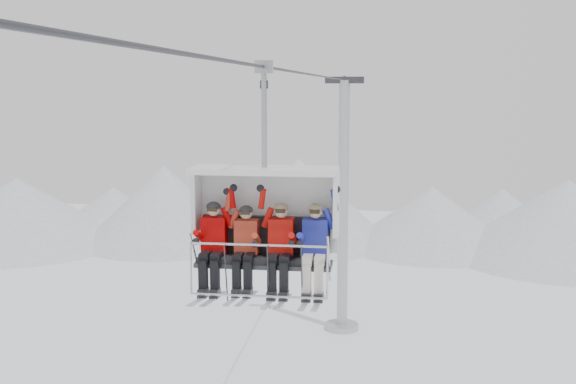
# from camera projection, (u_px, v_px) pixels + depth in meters

# --- Properties ---
(ridgeline) EXTENTS (72.00, 21.00, 7.00)m
(ridgeline) POSITION_uv_depth(u_px,v_px,m) (337.00, 213.00, 58.38)
(ridgeline) COLOR silver
(ridgeline) RESTS_ON ground
(lift_tower_right) EXTENTS (2.00, 1.80, 13.48)m
(lift_tower_right) POSITION_uv_depth(u_px,v_px,m) (343.00, 224.00, 38.08)
(lift_tower_right) COLOR #ABADB2
(lift_tower_right) RESTS_ON ground
(haul_cable) EXTENTS (0.06, 50.00, 0.06)m
(haul_cable) POSITION_uv_depth(u_px,v_px,m) (288.00, 71.00, 15.42)
(haul_cable) COLOR #313237
(haul_cable) RESTS_ON lift_tower_left
(chairlift_carrier) EXTENTS (2.56, 1.17, 3.98)m
(chairlift_carrier) POSITION_uv_depth(u_px,v_px,m) (266.00, 214.00, 12.85)
(chairlift_carrier) COLOR black
(chairlift_carrier) RESTS_ON haul_cable
(skier_far_left) EXTENTS (0.44, 1.69, 1.72)m
(skier_far_left) POSITION_uv_depth(u_px,v_px,m) (213.00, 242.00, 12.74)
(skier_far_left) COLOR #B60202
(skier_far_left) RESTS_ON chairlift_carrier
(skier_center_left) EXTENTS (0.41, 1.69, 1.64)m
(skier_center_left) POSITION_uv_depth(u_px,v_px,m) (246.00, 245.00, 12.66)
(skier_center_left) COLOR #B43420
(skier_center_left) RESTS_ON chairlift_carrier
(skier_center_right) EXTENTS (0.44, 1.69, 1.72)m
(skier_center_right) POSITION_uv_depth(u_px,v_px,m) (281.00, 244.00, 12.59)
(skier_center_right) COLOR #BE1009
(skier_center_right) RESTS_ON chairlift_carrier
(skier_far_right) EXTENTS (0.44, 1.69, 1.73)m
(skier_far_right) POSITION_uv_depth(u_px,v_px,m) (315.00, 245.00, 12.51)
(skier_far_right) COLOR #1F2897
(skier_far_right) RESTS_ON chairlift_carrier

